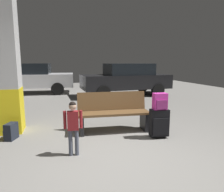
# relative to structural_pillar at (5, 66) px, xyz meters

# --- Properties ---
(ground_plane) EXTENTS (18.00, 18.00, 0.10)m
(ground_plane) POSITION_rel_structural_pillar_xyz_m (2.03, 1.94, -1.52)
(ground_plane) COLOR gray
(structural_pillar) EXTENTS (0.57, 0.57, 2.97)m
(structural_pillar) POSITION_rel_structural_pillar_xyz_m (0.00, 0.00, 0.00)
(structural_pillar) COLOR yellow
(structural_pillar) RESTS_ON ground_plane
(bench) EXTENTS (1.63, 0.64, 0.89)m
(bench) POSITION_rel_structural_pillar_xyz_m (2.29, -0.57, -1.03)
(bench) COLOR brown
(bench) RESTS_ON ground_plane
(suitcase) EXTENTS (0.40, 0.27, 0.60)m
(suitcase) POSITION_rel_structural_pillar_xyz_m (3.10, -1.23, -1.15)
(suitcase) COLOR black
(suitcase) RESTS_ON ground_plane
(backpack_bright) EXTENTS (0.29, 0.20, 0.34)m
(backpack_bright) POSITION_rel_structural_pillar_xyz_m (3.10, -1.23, -0.70)
(backpack_bright) COLOR #D833A5
(backpack_bright) RESTS_ON suitcase
(child) EXTENTS (0.31, 0.20, 0.93)m
(child) POSITION_rel_structural_pillar_xyz_m (1.31, -1.60, -0.90)
(child) COLOR #4C5160
(child) RESTS_ON ground_plane
(backpack_dark_floor) EXTENTS (0.27, 0.32, 0.34)m
(backpack_dark_floor) POSITION_rel_structural_pillar_xyz_m (0.12, -0.54, -1.31)
(backpack_dark_floor) COLOR #1E232D
(backpack_dark_floor) RESTS_ON ground_plane
(parked_car_near) EXTENTS (4.18, 1.95, 1.51)m
(parked_car_near) POSITION_rel_structural_pillar_xyz_m (4.24, 4.26, -0.67)
(parked_car_near) COLOR black
(parked_car_near) RESTS_ON ground_plane
(parked_car_far) EXTENTS (4.21, 2.02, 1.51)m
(parked_car_far) POSITION_rel_structural_pillar_xyz_m (-0.21, 6.09, -0.67)
(parked_car_far) COLOR silver
(parked_car_far) RESTS_ON ground_plane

